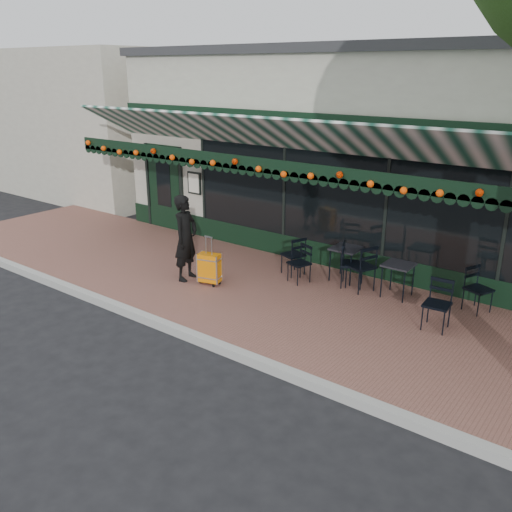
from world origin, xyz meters
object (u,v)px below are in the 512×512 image
Objects in this scene: suitcase at (209,268)px; cafe_table_b at (346,251)px; chair_a_front at (437,305)px; chair_b_front at (299,264)px; chair_b_left at (293,255)px; woman at (186,238)px; chair_b_right at (353,265)px; chair_a_right at (478,290)px; cafe_table_a at (399,267)px; chair_a_left at (361,267)px.

suitcase is 2.75m from cafe_table_b.
chair_a_front is 2.94m from chair_b_front.
suitcase is at bearing -15.19° from chair_b_left.
chair_b_right is at bearing -70.69° from woman.
suitcase is 1.16× the size of chair_a_front.
chair_a_right reaches higher than cafe_table_b.
chair_b_left is at bearing 73.84° from chair_b_right.
chair_b_right reaches higher than cafe_table_b.
suitcase reaches higher than chair_b_right.
cafe_table_a is 0.78× the size of chair_b_left.
suitcase reaches higher than chair_a_front.
cafe_table_a is 0.84× the size of chair_b_front.
chair_b_right reaches higher than chair_a_right.
chair_a_front is (1.05, -0.89, -0.16)m from cafe_table_a.
chair_a_right is at bearing 9.37° from cafe_table_a.
cafe_table_a is 0.72m from chair_a_left.
chair_b_front is at bearing 168.09° from chair_a_front.
chair_a_left reaches higher than chair_b_right.
suitcase is 4.97m from chair_a_right.
suitcase is 1.42× the size of cafe_table_b.
chair_a_right reaches higher than cafe_table_a.
chair_a_right is at bearing 1.51° from cafe_table_b.
chair_a_right is 2.32m from chair_b_right.
chair_a_front reaches higher than chair_a_right.
chair_b_right reaches higher than chair_b_front.
chair_a_right is at bearing -105.33° from chair_b_right.
chair_a_left is at bearing 36.71° from chair_b_front.
chair_a_front is at bearing -173.01° from chair_a_right.
cafe_table_b is 0.57m from chair_a_left.
chair_a_left is at bearing 123.23° from chair_a_right.
chair_a_right is (2.56, 0.07, -0.21)m from cafe_table_b.
chair_b_front is at bearing 25.15° from suitcase.
chair_a_left reaches higher than cafe_table_a.
woman is at bearing -155.41° from cafe_table_a.
chair_a_front is at bearing -91.09° from woman.
chair_a_right is at bearing -80.18° from woman.
suitcase is 1.78m from chair_b_left.
chair_b_right reaches higher than chair_a_front.
suitcase is 1.27× the size of chair_b_front.
cafe_table_b is at bearing 129.30° from chair_b_left.
chair_b_left reaches higher than chair_b_front.
woman reaches higher than chair_a_front.
chair_b_right is at bearing -83.40° from chair_a_left.
chair_b_front is (-1.16, -0.37, -0.08)m from chair_a_left.
chair_a_left is (-0.70, -0.12, -0.11)m from cafe_table_a.
chair_b_front is at bearing -165.17° from cafe_table_a.
chair_a_left is (0.47, -0.28, -0.15)m from cafe_table_b.
cafe_table_b is at bearing 172.12° from cafe_table_a.
suitcase is 1.18× the size of chair_b_left.
suitcase is 1.51× the size of cafe_table_a.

